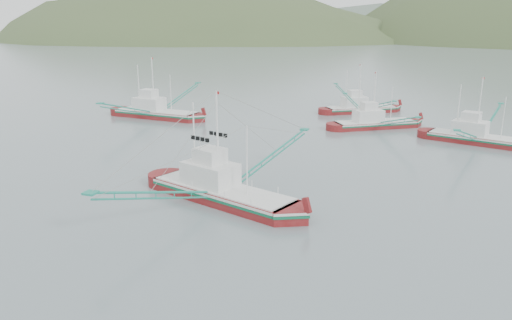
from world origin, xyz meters
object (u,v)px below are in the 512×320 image
(bg_boat_right, at_px, (479,130))
(bg_boat_left, at_px, (156,108))
(bg_boat_extra, at_px, (361,102))
(main_boat, at_px, (221,178))
(bg_boat_far, at_px, (375,115))

(bg_boat_right, xyz_separation_m, bg_boat_left, (-49.39, 2.33, -0.25))
(bg_boat_right, relative_size, bg_boat_extra, 1.11)
(main_boat, height_order, bg_boat_extra, main_boat)
(bg_boat_right, height_order, bg_boat_extra, bg_boat_right)
(bg_boat_extra, bearing_deg, main_boat, -130.17)
(bg_boat_right, bearing_deg, main_boat, -110.07)
(bg_boat_far, relative_size, bg_boat_left, 0.77)
(bg_boat_left, bearing_deg, main_boat, -46.26)
(main_boat, bearing_deg, bg_boat_right, 72.43)
(bg_boat_extra, bearing_deg, bg_boat_left, 173.60)
(bg_boat_far, distance_m, bg_boat_left, 35.61)
(main_boat, bearing_deg, bg_boat_left, 147.68)
(bg_boat_left, xyz_separation_m, bg_boat_extra, (31.61, 16.01, 0.37))
(main_boat, xyz_separation_m, bg_boat_left, (-25.65, 33.20, -0.57))
(main_boat, height_order, bg_boat_far, main_boat)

